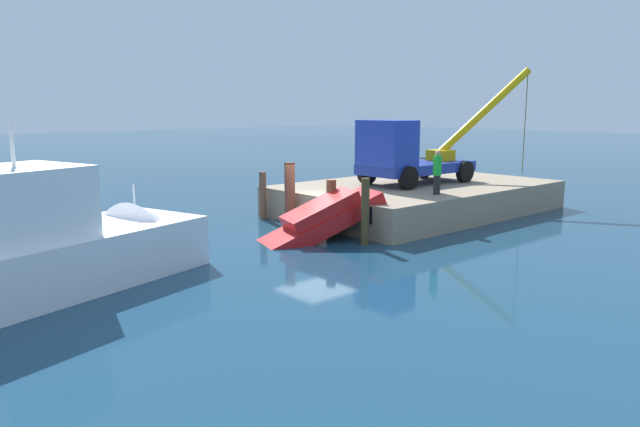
# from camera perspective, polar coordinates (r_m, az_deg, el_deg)

# --- Properties ---
(ground) EXTENTS (200.00, 200.00, 0.00)m
(ground) POSITION_cam_1_polar(r_m,az_deg,el_deg) (23.89, -0.42, -1.47)
(ground) COLOR navy
(dock) EXTENTS (12.23, 7.97, 1.29)m
(dock) POSITION_cam_1_polar(r_m,az_deg,el_deg) (28.17, 9.11, 1.50)
(dock) COLOR gray
(dock) RESTS_ON ground
(crane_truck) EXTENTS (9.18, 3.38, 5.36)m
(crane_truck) POSITION_cam_1_polar(r_m,az_deg,el_deg) (27.53, 8.31, 5.61)
(crane_truck) COLOR navy
(crane_truck) RESTS_ON dock
(dock_worker) EXTENTS (0.34, 0.34, 1.76)m
(dock_worker) POSITION_cam_1_polar(r_m,az_deg,el_deg) (24.60, 10.98, 3.85)
(dock_worker) COLOR black
(dock_worker) RESTS_ON dock
(salvaged_car) EXTENTS (4.97, 3.15, 2.58)m
(salvaged_car) POSITION_cam_1_polar(r_m,az_deg,el_deg) (21.86, -0.03, -0.71)
(salvaged_car) COLOR red
(salvaged_car) RESTS_ON ground
(moored_yacht) EXTENTS (11.20, 6.14, 5.86)m
(moored_yacht) POSITION_cam_1_polar(r_m,az_deg,el_deg) (18.03, -21.47, -4.19)
(moored_yacht) COLOR white
(moored_yacht) RESTS_ON ground
(piling_near) EXTENTS (0.30, 0.30, 2.04)m
(piling_near) POSITION_cam_1_polar(r_m,az_deg,el_deg) (25.98, -5.41, 1.70)
(piling_near) COLOR brown
(piling_near) RESTS_ON ground
(piling_mid) EXTENTS (0.43, 0.43, 2.56)m
(piling_mid) POSITION_cam_1_polar(r_m,az_deg,el_deg) (24.44, -2.86, 1.83)
(piling_mid) COLOR brown
(piling_mid) RESTS_ON ground
(piling_far) EXTENTS (0.37, 0.37, 2.08)m
(piling_far) POSITION_cam_1_polar(r_m,az_deg,el_deg) (22.78, 1.06, 0.62)
(piling_far) COLOR brown
(piling_far) RESTS_ON ground
(piling_end) EXTENTS (0.29, 0.29, 2.34)m
(piling_end) POSITION_cam_1_polar(r_m,az_deg,el_deg) (21.07, 4.28, 0.19)
(piling_end) COLOR #4C3F21
(piling_end) RESTS_ON ground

